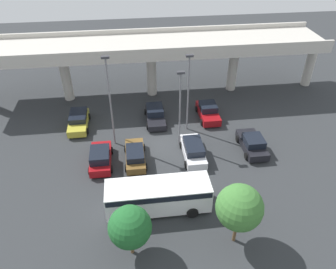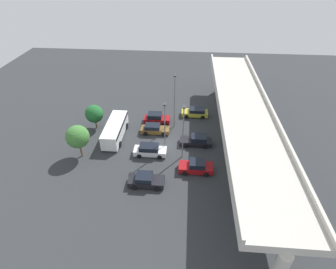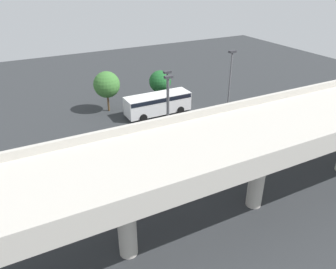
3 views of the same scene
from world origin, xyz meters
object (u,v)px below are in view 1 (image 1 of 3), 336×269
Objects in this scene: parked_car_3 at (155,115)px; lamp_post_by_overpass at (188,88)px; parked_car_6 at (252,144)px; tree_front_centre at (239,208)px; parked_car_0 at (78,121)px; parked_car_4 at (193,150)px; lamp_post_mid_lot at (180,104)px; lamp_post_near_aisle at (110,97)px; parked_car_1 at (101,157)px; parked_car_2 at (135,155)px; shuttle_bus at (158,195)px; parked_car_5 at (208,112)px; tree_front_left at (130,227)px.

lamp_post_by_overpass is (3.17, -2.08, 4.13)m from parked_car_3.
parked_car_6 is 11.35m from tree_front_centre.
parked_car_0 is 12.96m from parked_car_4.
parked_car_4 is at bearing -64.21° from lamp_post_mid_lot.
parked_car_6 is at bearing -11.72° from lamp_post_near_aisle.
parked_car_2 is (3.15, 0.03, -0.08)m from parked_car_1.
parked_car_2 is 11.97m from tree_front_centre.
lamp_post_by_overpass is 1.65× the size of tree_front_centre.
tree_front_centre reaches higher than shuttle_bus.
shuttle_bus is 0.87× the size of lamp_post_near_aisle.
parked_car_5 is 6.92m from parked_car_6.
lamp_post_by_overpass is (8.81, 4.68, 4.04)m from parked_car_1.
tree_front_centre reaches higher than parked_car_3.
parked_car_5 is (8.38, 6.58, 0.04)m from parked_car_2.
parked_car_2 is (5.73, -6.56, -0.02)m from parked_car_0.
shuttle_bus is 0.97× the size of lamp_post_by_overpass.
parked_car_0 is 0.98× the size of parked_car_4.
shuttle_bus reaches higher than parked_car_0.
parked_car_6 reaches higher than parked_car_3.
parked_car_4 is at bearing 59.64° from parked_car_0.
parked_car_2 is 1.02× the size of parked_car_6.
tree_front_centre is at bearing -145.68° from parked_car_2.
parked_car_0 is 0.55× the size of lamp_post_by_overpass.
parked_car_3 is 1.02× the size of parked_car_4.
parked_car_1 reaches higher than parked_car_2.
shuttle_bus is 1.94× the size of tree_front_left.
parked_car_3 is 1.06× the size of parked_car_5.
parked_car_6 is 15.74m from tree_front_left.
parked_car_6 is 14.26m from lamp_post_near_aisle.
parked_car_1 is at bearing 90.31° from parked_car_4.
parked_car_4 is at bearing -123.25° from shuttle_bus.
lamp_post_mid_lot is 2.83m from lamp_post_by_overpass.
parked_car_3 is at bearing -91.48° from parked_car_5.
parked_car_1 is at bearing -111.96° from lamp_post_near_aisle.
lamp_post_by_overpass is at bearing -62.01° from parked_car_1.
lamp_post_mid_lot reaches higher than shuttle_bus.
tree_front_centre is (4.08, -16.36, 2.70)m from parked_car_3.
shuttle_bus is at bearing -109.79° from lamp_post_mid_lot.
parked_car_3 reaches higher than parked_car_0.
parked_car_3 is 16.85m from tree_front_left.
tree_front_centre is (8.48, -12.69, -1.89)m from lamp_post_near_aisle.
shuttle_bus is (7.28, -12.50, 0.75)m from parked_car_0.
parked_car_4 is at bearing -89.86° from parked_car_2.
lamp_post_by_overpass is 2.01× the size of tree_front_left.
lamp_post_by_overpass reaches higher than parked_car_6.
lamp_post_near_aisle is 1.17× the size of lamp_post_mid_lot.
shuttle_bus is (4.69, -5.90, 0.68)m from parked_car_1.
parked_car_0 is 14.11m from parked_car_5.
parked_car_6 is at bearing -87.06° from parked_car_4.
parked_car_0 is at bearing 21.41° from parked_car_1.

